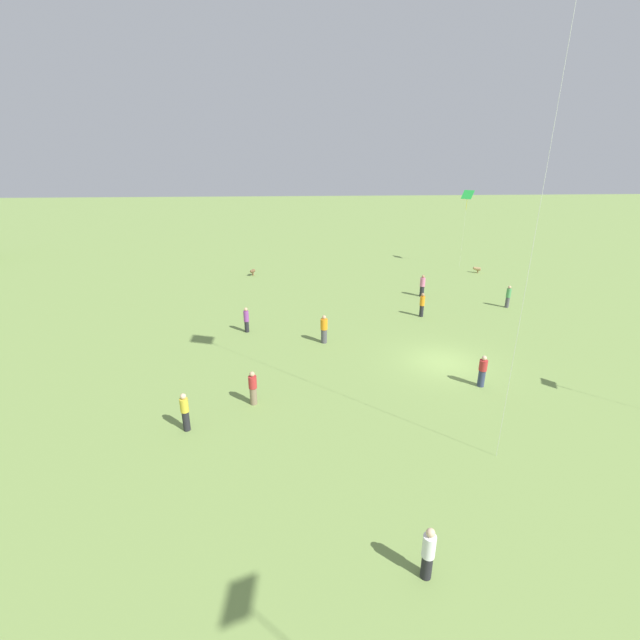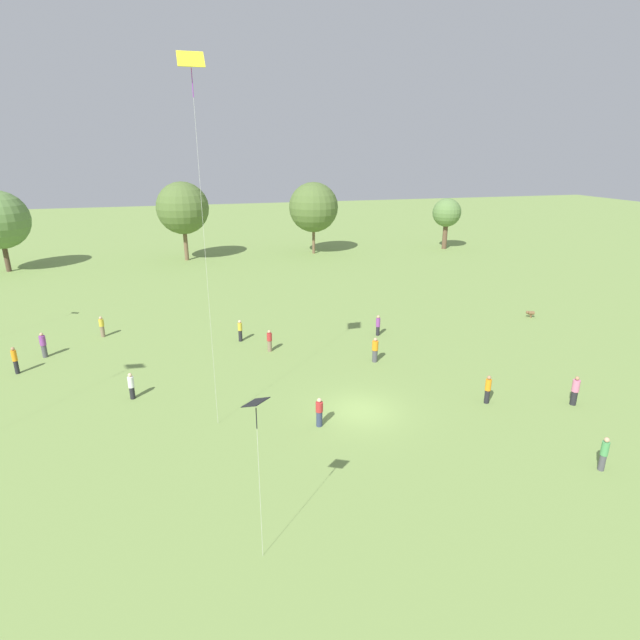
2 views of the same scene
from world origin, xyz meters
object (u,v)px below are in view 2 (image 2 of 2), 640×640
at_px(person_10, 131,386).
at_px(kite_1, 192,76).
at_px(person_1, 319,412).
at_px(person_7, 102,327).
at_px(person_8, 575,391).
at_px(person_11, 375,350).
at_px(person_3, 43,345).
at_px(person_5, 378,325).
at_px(person_0, 604,454).
at_px(person_9, 15,360).
at_px(person_6, 240,331).
at_px(kite_4, 256,409).
at_px(person_2, 488,389).
at_px(dog_1, 530,313).
at_px(person_4, 270,341).

height_order(person_10, kite_1, kite_1).
distance_m(person_1, person_7, 22.20).
height_order(person_8, person_11, person_8).
distance_m(person_3, person_5, 25.06).
bearing_deg(person_0, person_11, 145.51).
relative_size(person_1, person_3, 0.89).
height_order(person_8, person_9, person_9).
xyz_separation_m(person_9, kite_1, (12.54, -10.10, 16.36)).
relative_size(person_1, person_8, 0.92).
bearing_deg(person_11, person_8, -150.13).
bearing_deg(person_11, person_1, 125.29).
relative_size(person_6, person_11, 0.96).
xyz_separation_m(person_5, person_10, (-18.31, -6.32, -0.02)).
relative_size(person_6, kite_4, 0.27).
bearing_deg(person_0, person_9, -178.48).
bearing_deg(person_2, dog_1, -90.72).
bearing_deg(person_8, person_3, 134.20).
bearing_deg(kite_1, person_9, -174.42).
bearing_deg(person_0, person_4, 158.41).
relative_size(person_0, person_7, 1.01).
relative_size(person_2, kite_4, 0.27).
relative_size(person_4, person_5, 0.98).
xyz_separation_m(person_6, kite_1, (-2.66, -12.22, 16.46)).
bearing_deg(person_11, person_0, -174.12).
height_order(person_5, kite_1, kite_1).
relative_size(person_1, person_5, 0.99).
bearing_deg(person_0, kite_1, -173.46).
distance_m(person_4, person_6, 3.26).
bearing_deg(person_7, dog_1, -72.16).
bearing_deg(person_5, person_9, 111.14).
bearing_deg(person_11, person_3, 57.55).
bearing_deg(person_6, person_7, -102.78).
bearing_deg(person_6, kite_4, 2.76).
height_order(person_4, person_10, person_10).
relative_size(person_2, person_5, 1.04).
bearing_deg(kite_4, person_11, -120.09).
distance_m(person_0, kite_1, 25.37).
bearing_deg(person_7, person_6, -84.65).
height_order(person_0, dog_1, person_0).
bearing_deg(person_6, person_8, 56.11).
bearing_deg(person_8, person_0, -139.56).
bearing_deg(dog_1, person_1, 137.66).
relative_size(person_5, person_11, 0.94).
bearing_deg(person_11, person_10, 79.61).
bearing_deg(person_11, person_9, 64.23).
bearing_deg(person_5, person_8, -133.67).
distance_m(person_8, person_9, 35.59).
height_order(kite_1, dog_1, kite_1).
xyz_separation_m(person_3, person_11, (22.82, -7.04, -0.04)).
height_order(person_2, person_10, person_2).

